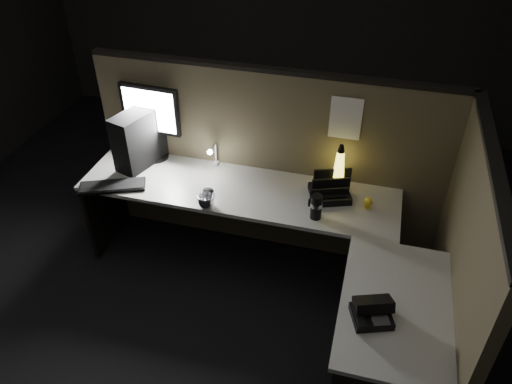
% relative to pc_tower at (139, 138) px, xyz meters
% --- Properties ---
extents(floor, '(6.00, 6.00, 0.00)m').
position_rel_pc_tower_xyz_m(floor, '(0.96, -0.74, -0.95)').
color(floor, black).
rests_on(floor, ground).
extents(room_shell, '(6.00, 6.00, 6.00)m').
position_rel_pc_tower_xyz_m(room_shell, '(0.96, -0.74, 0.67)').
color(room_shell, silver).
rests_on(room_shell, ground).
extents(partition_back, '(2.66, 0.06, 1.50)m').
position_rel_pc_tower_xyz_m(partition_back, '(0.96, 0.19, -0.20)').
color(partition_back, brown).
rests_on(partition_back, ground).
extents(partition_right, '(0.06, 1.66, 1.50)m').
position_rel_pc_tower_xyz_m(partition_right, '(2.29, -0.64, -0.20)').
color(partition_right, brown).
rests_on(partition_right, ground).
extents(desk, '(2.60, 1.60, 0.73)m').
position_rel_pc_tower_xyz_m(desk, '(1.14, -0.48, -0.36)').
color(desk, '#B7B5AD').
rests_on(desk, ground).
extents(pc_tower, '(0.30, 0.45, 0.43)m').
position_rel_pc_tower_xyz_m(pc_tower, '(0.00, 0.00, 0.00)').
color(pc_tower, black).
rests_on(pc_tower, desk).
extents(monitor, '(0.47, 0.20, 0.60)m').
position_rel_pc_tower_xyz_m(monitor, '(0.07, 0.11, 0.15)').
color(monitor, black).
rests_on(monitor, desk).
extents(keyboard, '(0.49, 0.33, 0.02)m').
position_rel_pc_tower_xyz_m(keyboard, '(-0.07, -0.36, -0.20)').
color(keyboard, black).
rests_on(keyboard, desk).
extents(mouse, '(0.09, 0.07, 0.03)m').
position_rel_pc_tower_xyz_m(mouse, '(0.62, -0.24, -0.20)').
color(mouse, black).
rests_on(mouse, desk).
extents(clip_lamp, '(0.04, 0.16, 0.21)m').
position_rel_pc_tower_xyz_m(clip_lamp, '(0.56, 0.06, -0.09)').
color(clip_lamp, silver).
rests_on(clip_lamp, desk).
extents(organizer, '(0.33, 0.31, 0.20)m').
position_rel_pc_tower_xyz_m(organizer, '(1.46, -0.05, -0.17)').
color(organizer, black).
rests_on(organizer, desk).
extents(lava_lamp, '(0.10, 0.10, 0.37)m').
position_rel_pc_tower_xyz_m(lava_lamp, '(1.50, 0.04, -0.06)').
color(lava_lamp, black).
rests_on(lava_lamp, desk).
extents(travel_mug, '(0.08, 0.08, 0.18)m').
position_rel_pc_tower_xyz_m(travel_mug, '(1.41, -0.31, -0.13)').
color(travel_mug, black).
rests_on(travel_mug, desk).
extents(steel_mug, '(0.15, 0.15, 0.09)m').
position_rel_pc_tower_xyz_m(steel_mug, '(0.66, -0.40, -0.17)').
color(steel_mug, silver).
rests_on(steel_mug, desk).
extents(figurine, '(0.06, 0.06, 0.06)m').
position_rel_pc_tower_xyz_m(figurine, '(1.73, -0.12, -0.16)').
color(figurine, yellow).
rests_on(figurine, desk).
extents(pinned_paper, '(0.22, 0.00, 0.31)m').
position_rel_pc_tower_xyz_m(pinned_paper, '(1.50, 0.16, 0.29)').
color(pinned_paper, white).
rests_on(pinned_paper, partition_back).
extents(desk_phone, '(0.25, 0.25, 0.12)m').
position_rel_pc_tower_xyz_m(desk_phone, '(1.83, -1.07, -0.17)').
color(desk_phone, black).
rests_on(desk_phone, desk).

